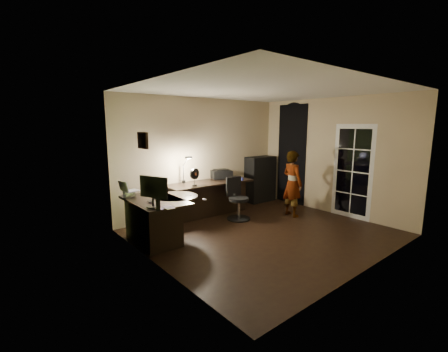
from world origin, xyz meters
TOP-DOWN VIEW (x-y plane):
  - floor at (0.00, 0.00)m, footprint 4.50×4.00m
  - ceiling at (0.00, 0.00)m, footprint 4.50×4.00m
  - wall_back at (0.00, 2.00)m, footprint 4.50×0.01m
  - wall_front at (0.00, -2.00)m, footprint 4.50×0.01m
  - wall_left at (-2.25, 0.00)m, footprint 0.01×4.00m
  - wall_right at (2.25, 0.00)m, footprint 0.01×4.00m
  - green_wall_overlay at (-2.24, 0.00)m, footprint 0.00×4.00m
  - arched_doorway at (2.24, 1.15)m, footprint 0.01×0.90m
  - french_door at (2.24, -0.55)m, footprint 0.02×0.92m
  - framed_picture at (-2.22, 0.45)m, footprint 0.04×0.30m
  - desk_left at (-1.83, 0.93)m, footprint 0.85×1.36m
  - desk_right at (-0.11, 1.63)m, footprint 2.11×0.83m
  - cabinet at (1.72, 1.78)m, footprint 0.84×0.45m
  - laptop_stand at (-2.11, 1.39)m, footprint 0.28×0.26m
  - laptop at (-2.07, 1.39)m, footprint 0.34×0.32m
  - monitor at (-2.09, 0.45)m, footprint 0.31×0.54m
  - mouse at (-1.22, 0.27)m, footprint 0.09×0.11m
  - phone at (-1.99, 0.77)m, footprint 0.08×0.14m
  - pen at (-1.24, 0.76)m, footprint 0.08×0.11m
  - speaker at (-2.13, 0.20)m, footprint 0.08×0.08m
  - notepad at (-1.92, 0.24)m, footprint 0.16×0.21m
  - desk_fan at (-0.63, 1.47)m, footprint 0.27×0.19m
  - headphones at (0.46, 1.22)m, footprint 0.21×0.11m
  - printer at (0.37, 1.80)m, footprint 0.57×0.51m
  - desk_lamp at (-0.68, 1.83)m, footprint 0.20×0.32m
  - office_chair at (0.18, 0.94)m, footprint 0.58×0.58m
  - person at (1.31, 0.37)m, footprint 0.44×0.59m

SIDE VIEW (x-z plane):
  - floor at x=0.00m, z-range -0.01..0.00m
  - desk_left at x=-1.83m, z-range 0.00..0.78m
  - desk_right at x=-0.11m, z-range 0.00..0.78m
  - office_chair at x=0.18m, z-range 0.00..0.93m
  - cabinet at x=1.72m, z-range 0.00..1.23m
  - person at x=1.31m, z-range 0.00..1.51m
  - phone at x=-1.99m, z-range 0.79..0.80m
  - notepad at x=-1.92m, z-range 0.79..0.80m
  - pen at x=-1.24m, z-range 0.79..0.80m
  - mouse at x=-1.22m, z-range 0.79..0.83m
  - laptop_stand at x=-2.11m, z-range 0.79..0.88m
  - headphones at x=0.46m, z-range 0.79..0.89m
  - speaker at x=-2.13m, z-range 0.79..0.97m
  - printer at x=0.37m, z-range 0.79..1.01m
  - monitor at x=-2.09m, z-range 0.79..1.15m
  - laptop at x=-2.07m, z-range 0.88..1.08m
  - desk_fan at x=-0.63m, z-range 0.79..1.17m
  - french_door at x=2.24m, z-range 0.00..2.10m
  - desk_lamp at x=-0.68m, z-range 0.79..1.45m
  - arched_doorway at x=2.24m, z-range 0.00..2.60m
  - wall_back at x=0.00m, z-range 0.00..2.70m
  - wall_front at x=0.00m, z-range 0.00..2.70m
  - wall_left at x=-2.25m, z-range 0.00..2.70m
  - wall_right at x=2.25m, z-range 0.00..2.70m
  - green_wall_overlay at x=-2.24m, z-range 0.00..2.70m
  - framed_picture at x=-2.22m, z-range 1.73..1.98m
  - ceiling at x=0.00m, z-range 2.70..2.71m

